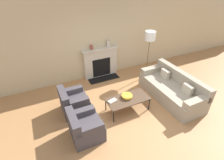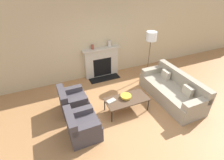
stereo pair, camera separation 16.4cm
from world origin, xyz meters
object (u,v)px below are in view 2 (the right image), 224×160
Objects in this scene: mantel_vase_left at (92,47)px; floor_lamp at (151,40)px; couch at (172,90)px; armchair_near at (82,126)px; fireplace at (102,63)px; armchair_far at (73,102)px; mantel_vase_center_left at (109,44)px; book at (111,101)px; coffee_table at (127,100)px; bowl at (126,96)px.

floor_lamp is at bearing -23.98° from mantel_vase_left.
couch is 2.83× the size of armchair_near.
fireplace is 0.74m from mantel_vase_left.
mantel_vase_center_left reaches higher than armchair_far.
floor_lamp is 1.48m from mantel_vase_center_left.
book is 1.82× the size of mantel_vase_left.
book is (-2.03, 0.16, 0.12)m from couch.
coffee_table is at bearing -114.12° from armchair_far.
floor_lamp reaches higher than book.
book is at bearing 169.50° from coffee_table.
armchair_far is 2.58m from mantel_vase_center_left.
mantel_vase_left is (-1.85, 0.82, -0.25)m from floor_lamp.
floor_lamp is 8.14× the size of mantel_vase_center_left.
couch reaches higher than bowl.
mantel_vase_left reaches higher than couch.
floor_lamp is at bearing -76.35° from armchair_far.
armchair_near is 3.69m from floor_lamp.
book is 1.32× the size of mantel_vase_center_left.
fireplace reaches higher than armchair_far.
couch is at bearing -2.64° from coffee_table.
couch reaches higher than book.
couch is 7.06× the size of bowl.
book is (-0.45, 0.08, 0.04)m from coffee_table.
armchair_near is 4.90× the size of mantel_vase_left.
coffee_table is 5.67× the size of mantel_vase_center_left.
couch is at bearing -56.08° from fireplace.
armchair_far is at bearing -139.44° from mantel_vase_center_left.
mantel_vase_center_left is (0.33, 0.01, 0.70)m from fireplace.
couch reaches higher than armchair_far.
couch is at bearing -62.48° from mantel_vase_center_left.
fireplace is 2.16m from book.
armchair_near is 1.00× the size of armchair_far.
mantel_vase_center_left is (0.40, 2.20, 0.86)m from coffee_table.
fireplace is 0.64× the size of couch.
floor_lamp reaches higher than fireplace.
mantel_vase_center_left reaches higher than coffee_table.
armchair_far is 0.44× the size of floor_lamp.
coffee_table is at bearing -94.20° from bowl.
coffee_table is (-0.07, -2.18, -0.17)m from fireplace.
book is at bearing -94.39° from couch.
fireplace is at bearing 88.31° from bowl.
bowl is (-0.06, -2.13, -0.08)m from fireplace.
fireplace reaches higher than couch.
mantel_vase_center_left is (1.82, 1.56, 0.95)m from armchair_far.
book is at bearing -119.61° from armchair_far.
couch is 1.78× the size of coffee_table.
fireplace is at bearing -177.54° from mantel_vase_center_left.
floor_lamp is at bearing 39.40° from bowl.
mantel_vase_center_left is (-1.18, 2.27, 0.94)m from couch.
couch is 10.07× the size of mantel_vase_center_left.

